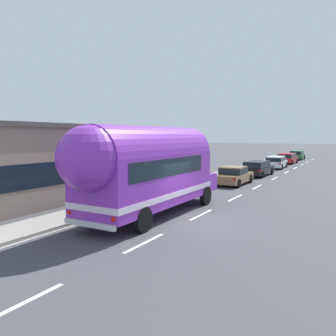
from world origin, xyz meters
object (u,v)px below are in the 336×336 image
car_lead (234,175)px  car_fourth (287,158)px  painted_bus (146,167)px  car_fifth (297,155)px  car_second (258,167)px  car_third (276,161)px

car_lead → car_fourth: (-0.04, 21.85, 0.07)m
painted_bus → car_lead: 11.98m
car_fifth → car_lead: bearing=-89.7°
car_lead → car_second: 6.32m
car_third → car_fifth: (-0.22, 15.61, -0.04)m
car_third → car_fourth: 7.30m
car_fourth → car_fifth: same height
painted_bus → car_lead: bearing=89.9°
painted_bus → car_fifth: size_ratio=2.17×
car_lead → car_third: 14.55m
car_lead → car_fourth: 21.85m
painted_bus → car_third: 26.47m
car_lead → car_fifth: size_ratio=0.90×
car_second → car_fourth: bearing=90.7°
car_third → car_fourth: same height
car_fourth → car_third: bearing=-89.3°
car_second → car_third: (-0.10, 8.23, -0.00)m
car_second → car_fifth: (-0.32, 23.84, -0.04)m
painted_bus → car_fifth: painted_bus is taller
car_second → car_fifth: same height
painted_bus → car_third: (0.07, 26.42, -1.52)m
car_third → car_fourth: (-0.08, 7.30, 0.01)m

